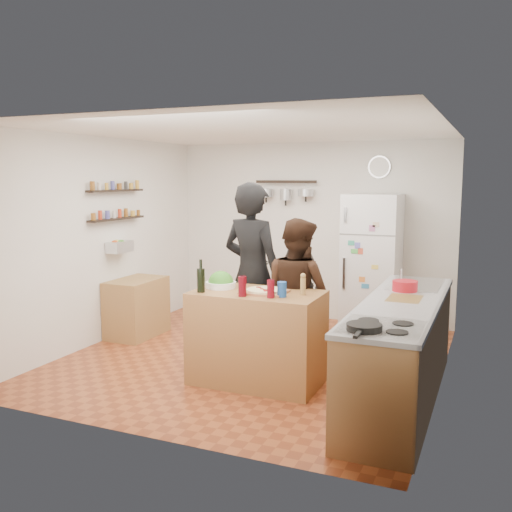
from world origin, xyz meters
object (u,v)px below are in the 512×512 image
at_px(wine_bottle, 201,280).
at_px(skillet, 364,327).
at_px(pepper_mill, 303,286).
at_px(salt_canister, 282,289).
at_px(prep_island, 257,337).
at_px(side_table, 137,307).
at_px(person_left, 252,274).
at_px(person_center, 297,295).
at_px(wall_clock, 379,167).
at_px(fridge, 372,263).
at_px(red_bowl, 405,286).
at_px(counter_run, 401,352).
at_px(person_back, 301,287).
at_px(salad_bowl, 221,285).

height_order(wine_bottle, skillet, wine_bottle).
bearing_deg(pepper_mill, salt_canister, -131.42).
relative_size(prep_island, wine_bottle, 5.41).
relative_size(pepper_mill, side_table, 0.20).
height_order(person_left, person_center, person_left).
bearing_deg(wall_clock, side_table, -146.48).
bearing_deg(salt_canister, side_table, 155.90).
bearing_deg(skillet, fridge, 100.79).
xyz_separation_m(pepper_mill, side_table, (-2.52, 0.89, -0.63)).
distance_m(person_left, red_bowl, 1.61).
xyz_separation_m(counter_run, fridge, (-0.75, 2.30, 0.45)).
bearing_deg(person_center, red_bowl, -150.48).
distance_m(salt_canister, person_center, 0.65).
distance_m(red_bowl, fridge, 1.96).
height_order(person_back, counter_run, person_back).
distance_m(pepper_mill, side_table, 2.74).
bearing_deg(pepper_mill, person_back, 109.67).
bearing_deg(person_left, prep_island, 130.67).
relative_size(salt_canister, fridge, 0.08).
bearing_deg(red_bowl, skillet, -91.81).
bearing_deg(red_bowl, pepper_mill, -149.62).
xyz_separation_m(pepper_mill, skillet, (0.82, -1.07, -0.05)).
xyz_separation_m(wine_bottle, counter_run, (1.87, 0.31, -0.58)).
height_order(prep_island, salad_bowl, salad_bowl).
relative_size(salad_bowl, skillet, 1.19).
bearing_deg(counter_run, fridge, 108.06).
bearing_deg(skillet, salt_canister, 137.19).
xyz_separation_m(person_back, skillet, (1.20, -2.13, 0.18)).
relative_size(salad_bowl, wine_bottle, 1.33).
bearing_deg(person_back, fridge, -71.64).
bearing_deg(side_table, person_back, 4.46).
distance_m(wine_bottle, fridge, 2.84).
distance_m(salad_bowl, salt_canister, 0.74).
bearing_deg(red_bowl, wall_clock, 107.94).
bearing_deg(salt_canister, salad_bowl, 166.72).
height_order(wine_bottle, fridge, fridge).
distance_m(skillet, red_bowl, 1.58).
relative_size(salad_bowl, side_table, 0.38).
distance_m(prep_island, person_center, 0.65).
bearing_deg(salad_bowl, skillet, -32.30).
distance_m(prep_island, pepper_mill, 0.70).
height_order(pepper_mill, person_center, person_center).
xyz_separation_m(salt_canister, side_table, (-2.37, 1.06, -0.62)).
relative_size(person_left, counter_run, 0.75).
bearing_deg(fridge, side_table, -151.64).
distance_m(wine_bottle, pepper_mill, 0.99).
relative_size(person_back, wall_clock, 5.09).
distance_m(person_left, wall_clock, 2.63).
bearing_deg(wall_clock, salt_canister, -96.43).
bearing_deg(salad_bowl, person_left, 75.53).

